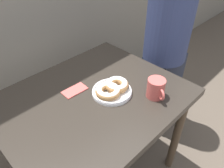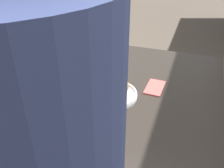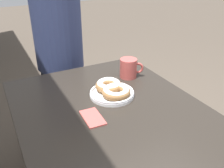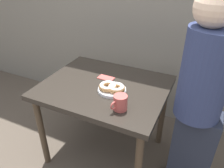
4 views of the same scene
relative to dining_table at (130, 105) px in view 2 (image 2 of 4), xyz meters
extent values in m
cube|color=#28231E|center=(0.00, 0.00, 0.07)|extent=(0.93, 0.76, 0.04)
cylinder|color=#473828|center=(-0.40, -0.32, -0.28)|extent=(0.05, 0.05, 0.66)
cylinder|color=#473828|center=(-0.40, 0.32, -0.28)|extent=(0.05, 0.05, 0.66)
cylinder|color=white|center=(0.09, -0.05, 0.09)|extent=(0.20, 0.20, 0.01)
torus|color=white|center=(0.09, -0.05, 0.11)|extent=(0.20, 0.20, 0.01)
torus|color=#9E7042|center=(0.12, -0.05, 0.12)|extent=(0.17, 0.17, 0.04)
torus|color=white|center=(0.12, -0.05, 0.13)|extent=(0.16, 0.16, 0.03)
torus|color=#9E7042|center=(0.06, -0.06, 0.12)|extent=(0.17, 0.17, 0.04)
torus|color=white|center=(0.06, -0.06, 0.13)|extent=(0.15, 0.15, 0.03)
cylinder|color=#B74C47|center=(0.23, -0.22, 0.14)|extent=(0.09, 0.09, 0.10)
cylinder|color=#382114|center=(0.23, -0.22, 0.18)|extent=(0.07, 0.07, 0.00)
torus|color=#B74C47|center=(0.20, -0.27, 0.14)|extent=(0.04, 0.06, 0.06)
cube|color=#BC4C47|center=(-0.04, 0.10, 0.09)|extent=(0.13, 0.08, 0.01)
camera|label=1|loc=(-0.52, -0.66, 0.81)|focal=35.00mm
camera|label=2|loc=(0.88, 0.22, 0.65)|focal=40.00mm
camera|label=3|loc=(-0.80, 0.40, 0.66)|focal=40.00mm
camera|label=4|loc=(0.66, -1.25, 0.93)|focal=35.00mm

